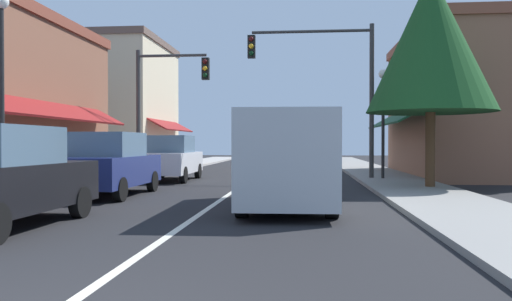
# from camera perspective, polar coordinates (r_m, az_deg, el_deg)

# --- Properties ---
(ground_plane) EXTENTS (80.00, 80.00, 0.00)m
(ground_plane) POSITION_cam_1_polar(r_m,az_deg,el_deg) (21.41, -0.32, -3.11)
(ground_plane) COLOR black
(sidewalk_left) EXTENTS (2.60, 56.00, 0.12)m
(sidewalk_left) POSITION_cam_1_polar(r_m,az_deg,el_deg) (22.62, -14.33, -2.77)
(sidewalk_left) COLOR #A39E99
(sidewalk_left) RESTS_ON ground
(sidewalk_right) EXTENTS (2.60, 56.00, 0.12)m
(sidewalk_right) POSITION_cam_1_polar(r_m,az_deg,el_deg) (21.56, 14.41, -2.95)
(sidewalk_right) COLOR gray
(sidewalk_right) RESTS_ON ground
(lane_center_stripe) EXTENTS (0.14, 52.00, 0.01)m
(lane_center_stripe) POSITION_cam_1_polar(r_m,az_deg,el_deg) (21.41, -0.32, -3.10)
(lane_center_stripe) COLOR silver
(lane_center_stripe) RESTS_ON ground
(storefront_right_block) EXTENTS (6.89, 10.20, 6.40)m
(storefront_right_block) POSITION_cam_1_polar(r_m,az_deg,el_deg) (24.48, 23.22, 4.82)
(storefront_right_block) COLOR #8E5B42
(storefront_right_block) RESTS_ON ground
(storefront_far_left) EXTENTS (7.05, 8.20, 8.01)m
(storefront_far_left) POSITION_cam_1_polar(r_m,az_deg,el_deg) (33.50, -15.29, 5.14)
(storefront_far_left) COLOR beige
(storefront_far_left) RESTS_ON ground
(parked_car_second_left) EXTENTS (1.78, 4.10, 1.77)m
(parked_car_second_left) POSITION_cam_1_polar(r_m,az_deg,el_deg) (14.55, -16.29, -1.54)
(parked_car_second_left) COLOR navy
(parked_car_second_left) RESTS_ON ground
(parked_car_third_left) EXTENTS (1.83, 4.12, 1.77)m
(parked_car_third_left) POSITION_cam_1_polar(r_m,az_deg,el_deg) (19.98, -9.62, -0.88)
(parked_car_third_left) COLOR silver
(parked_car_third_left) RESTS_ON ground
(van_in_lane) EXTENTS (2.10, 5.23, 2.12)m
(van_in_lane) POSITION_cam_1_polar(r_m,az_deg,el_deg) (11.43, 3.58, -0.80)
(van_in_lane) COLOR #B2B7BC
(van_in_lane) RESTS_ON ground
(traffic_signal_mast_arm) EXTENTS (4.97, 0.50, 6.16)m
(traffic_signal_mast_arm) POSITION_cam_1_polar(r_m,az_deg,el_deg) (20.18, 8.41, 8.52)
(traffic_signal_mast_arm) COLOR #333333
(traffic_signal_mast_arm) RESTS_ON ground
(traffic_signal_left_corner) EXTENTS (3.16, 0.50, 5.39)m
(traffic_signal_left_corner) POSITION_cam_1_polar(r_m,az_deg,el_deg) (21.42, -10.62, 6.43)
(traffic_signal_left_corner) COLOR #333333
(traffic_signal_left_corner) RESTS_ON ground
(street_lamp_left_near) EXTENTS (0.36, 0.36, 5.03)m
(street_lamp_left_near) POSITION_cam_1_polar(r_m,az_deg,el_deg) (13.55, -26.97, 8.77)
(street_lamp_left_near) COLOR black
(street_lamp_left_near) RESTS_ON ground
(street_lamp_right_mid) EXTENTS (0.36, 0.36, 4.32)m
(street_lamp_right_mid) POSITION_cam_1_polar(r_m,az_deg,el_deg) (20.00, 14.26, 5.06)
(street_lamp_right_mid) COLOR black
(street_lamp_right_mid) RESTS_ON ground
(tree_right_near) EXTENTS (3.97, 3.97, 6.80)m
(tree_right_near) POSITION_cam_1_polar(r_m,az_deg,el_deg) (16.83, 19.26, 11.51)
(tree_right_near) COLOR #4C331E
(tree_right_near) RESTS_ON ground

